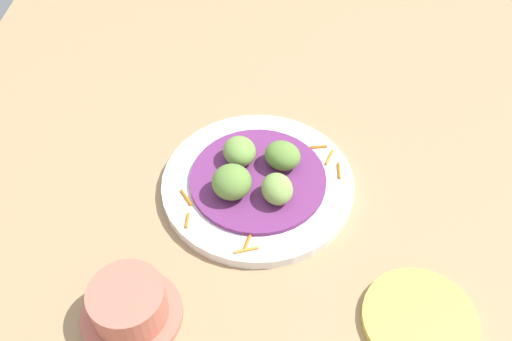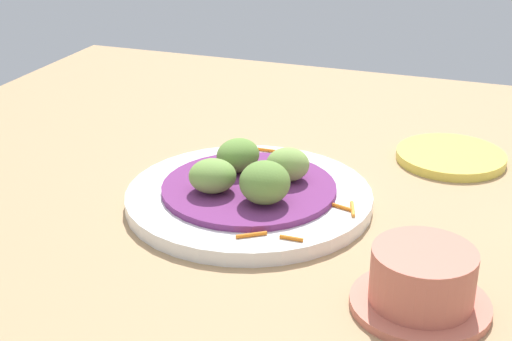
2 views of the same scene
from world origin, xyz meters
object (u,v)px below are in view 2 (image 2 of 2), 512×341
object	(u,v)px
main_plate	(251,198)
terracotta_bowl	(422,282)
guac_scoop_left	(288,164)
side_plate_small	(451,156)
guac_scoop_back	(265,182)
guac_scoop_right	(213,176)
guac_scoop_center	(238,155)

from	to	relation	value
main_plate	terracotta_bowl	distance (cm)	25.32
guac_scoop_left	terracotta_bowl	xyz separation A→B (cm)	(-16.87, -17.62, -1.66)
side_plate_small	terracotta_bowl	distance (cm)	34.74
guac_scoop_left	side_plate_small	world-z (taller)	guac_scoop_left
guac_scoop_left	guac_scoop_back	bearing A→B (deg)	174.92
guac_scoop_left	guac_scoop_right	xyz separation A→B (cm)	(-5.67, 6.78, -0.05)
guac_scoop_back	side_plate_small	size ratio (longest dim) A/B	0.40
guac_scoop_center	side_plate_small	size ratio (longest dim) A/B	0.38
guac_scoop_left	guac_scoop_center	world-z (taller)	same
guac_scoop_left	guac_scoop_right	bearing A→B (deg)	129.92
guac_scoop_center	side_plate_small	bearing A→B (deg)	-52.59
guac_scoop_center	guac_scoop_left	bearing A→B (deg)	-95.08
guac_scoop_left	side_plate_small	size ratio (longest dim) A/B	0.35
side_plate_small	main_plate	bearing A→B (deg)	136.31
guac_scoop_left	terracotta_bowl	bearing A→B (deg)	-133.75
guac_scoop_left	guac_scoop_right	size ratio (longest dim) A/B	0.94
guac_scoop_right	guac_scoop_back	size ratio (longest dim) A/B	0.95
main_plate	side_plate_small	bearing A→B (deg)	-43.69
guac_scoop_center	side_plate_small	xyz separation A→B (cm)	(17.24, -22.54, -3.71)
main_plate	guac_scoop_left	xyz separation A→B (cm)	(2.83, -3.39, 3.45)
side_plate_small	guac_scoop_right	bearing A→B (deg)	135.45
guac_scoop_left	guac_scoop_center	bearing A→B (deg)	84.92
guac_scoop_left	side_plate_small	bearing A→B (deg)	-42.52
main_plate	terracotta_bowl	world-z (taller)	terracotta_bowl
main_plate	guac_scoop_left	distance (cm)	5.61
main_plate	guac_scoop_center	distance (cm)	5.62
guac_scoop_right	guac_scoop_back	xyz separation A→B (cm)	(-0.55, -6.22, 0.43)
guac_scoop_right	guac_scoop_left	bearing A→B (deg)	-50.08
guac_scoop_center	terracotta_bowl	size ratio (longest dim) A/B	0.43
guac_scoop_left	terracotta_bowl	world-z (taller)	guac_scoop_left
main_plate	side_plate_small	xyz separation A→B (cm)	(20.63, -19.71, -0.24)
side_plate_small	terracotta_bowl	bearing A→B (deg)	-177.86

